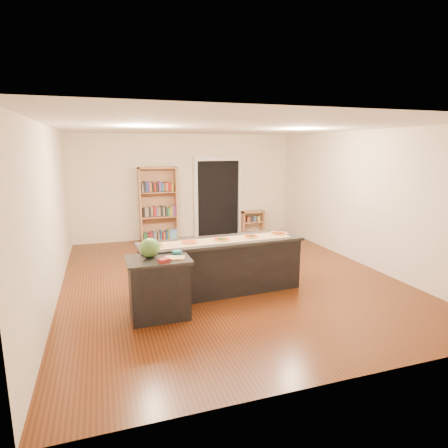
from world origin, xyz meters
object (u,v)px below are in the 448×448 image
object	(u,v)px
side_counter	(159,287)
waste_bin	(173,235)
bookshelf	(158,205)
watermelon	(150,248)
low_shelf	(252,222)
kitchen_island	(221,266)

from	to	relation	value
side_counter	waste_bin	xyz separation A→B (m)	(1.03, 4.43, -0.29)
side_counter	waste_bin	size ratio (longest dim) A/B	2.85
side_counter	waste_bin	distance (m)	4.56
side_counter	bookshelf	bearing A→B (deg)	81.09
watermelon	bookshelf	bearing A→B (deg)	80.09
bookshelf	side_counter	bearing A→B (deg)	-98.55
low_shelf	watermelon	xyz separation A→B (m)	(-3.49, -4.54, 0.70)
side_counter	watermelon	xyz separation A→B (m)	(-0.10, 0.09, 0.58)
bookshelf	low_shelf	distance (m)	2.77
watermelon	waste_bin	bearing A→B (deg)	75.42
kitchen_island	side_counter	bearing A→B (deg)	-154.21
bookshelf	watermelon	size ratio (longest dim) A/B	6.87
bookshelf	waste_bin	world-z (taller)	bookshelf
side_counter	bookshelf	distance (m)	4.68
kitchen_island	low_shelf	distance (m)	4.57
waste_bin	watermelon	xyz separation A→B (m)	(-1.13, -4.34, 0.87)
bookshelf	low_shelf	size ratio (longest dim) A/B	2.97
low_shelf	waste_bin	xyz separation A→B (m)	(-2.36, -0.20, -0.17)
low_shelf	waste_bin	size ratio (longest dim) A/B	2.09
side_counter	low_shelf	distance (m)	5.74
side_counter	watermelon	size ratio (longest dim) A/B	3.16
low_shelf	side_counter	bearing A→B (deg)	-126.19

